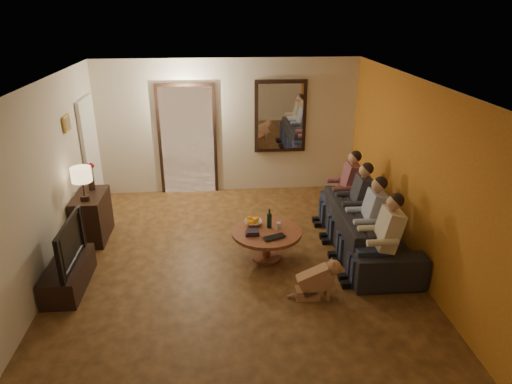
{
  "coord_description": "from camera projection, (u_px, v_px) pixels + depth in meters",
  "views": [
    {
      "loc": [
        -0.21,
        -5.63,
        3.52
      ],
      "look_at": [
        0.3,
        0.3,
        1.05
      ],
      "focal_mm": 32.0,
      "sensor_mm": 36.0,
      "label": 1
    }
  ],
  "objects": [
    {
      "name": "floor",
      "position": [
        237.0,
        268.0,
        6.55
      ],
      "size": [
        5.0,
        6.0,
        0.01
      ],
      "primitive_type": "cube",
      "color": "#3D2610",
      "rests_on": "ground"
    },
    {
      "name": "ceiling",
      "position": [
        234.0,
        85.0,
        5.55
      ],
      "size": [
        5.0,
        6.0,
        0.01
      ],
      "primitive_type": "cube",
      "color": "white",
      "rests_on": "back_wall"
    },
    {
      "name": "back_wall",
      "position": [
        229.0,
        127.0,
        8.81
      ],
      "size": [
        5.0,
        0.02,
        2.6
      ],
      "primitive_type": "cube",
      "color": "beige",
      "rests_on": "floor"
    },
    {
      "name": "front_wall",
      "position": [
        254.0,
        336.0,
        3.29
      ],
      "size": [
        5.0,
        0.02,
        2.6
      ],
      "primitive_type": "cube",
      "color": "beige",
      "rests_on": "floor"
    },
    {
      "name": "left_wall",
      "position": [
        41.0,
        190.0,
        5.85
      ],
      "size": [
        0.02,
        6.0,
        2.6
      ],
      "primitive_type": "cube",
      "color": "beige",
      "rests_on": "floor"
    },
    {
      "name": "right_wall",
      "position": [
        418.0,
        178.0,
        6.25
      ],
      "size": [
        0.02,
        6.0,
        2.6
      ],
      "primitive_type": "cube",
      "color": "beige",
      "rests_on": "floor"
    },
    {
      "name": "orange_accent",
      "position": [
        417.0,
        178.0,
        6.25
      ],
      "size": [
        0.01,
        6.0,
        2.6
      ],
      "primitive_type": "cube",
      "color": "#C46121",
      "rests_on": "right_wall"
    },
    {
      "name": "kitchen_doorway",
      "position": [
        188.0,
        141.0,
        8.82
      ],
      "size": [
        1.0,
        0.06,
        2.1
      ],
      "primitive_type": "cube",
      "color": "#FFE0A5",
      "rests_on": "floor"
    },
    {
      "name": "door_trim",
      "position": [
        188.0,
        141.0,
        8.82
      ],
      "size": [
        1.12,
        0.04,
        2.22
      ],
      "primitive_type": "cube",
      "color": "black",
      "rests_on": "floor"
    },
    {
      "name": "fridge_glimpse",
      "position": [
        201.0,
        148.0,
        8.91
      ],
      "size": [
        0.45,
        0.03,
        1.7
      ],
      "primitive_type": "cube",
      "color": "silver",
      "rests_on": "floor"
    },
    {
      "name": "mirror_frame",
      "position": [
        280.0,
        117.0,
        8.78
      ],
      "size": [
        1.0,
        0.05,
        1.4
      ],
      "primitive_type": "cube",
      "color": "black",
      "rests_on": "back_wall"
    },
    {
      "name": "mirror_glass",
      "position": [
        281.0,
        117.0,
        8.75
      ],
      "size": [
        0.86,
        0.02,
        1.26
      ],
      "primitive_type": "cube",
      "color": "white",
      "rests_on": "back_wall"
    },
    {
      "name": "white_door",
      "position": [
        91.0,
        156.0,
        8.08
      ],
      "size": [
        0.06,
        0.85,
        2.04
      ],
      "primitive_type": "cube",
      "color": "white",
      "rests_on": "floor"
    },
    {
      "name": "framed_art",
      "position": [
        67.0,
        123.0,
        6.84
      ],
      "size": [
        0.03,
        0.28,
        0.24
      ],
      "primitive_type": "cube",
      "color": "#B28C33",
      "rests_on": "left_wall"
    },
    {
      "name": "art_canvas",
      "position": [
        68.0,
        123.0,
        6.84
      ],
      "size": [
        0.01,
        0.22,
        0.18
      ],
      "primitive_type": "cube",
      "color": "brown",
      "rests_on": "left_wall"
    },
    {
      "name": "dresser",
      "position": [
        92.0,
        217.0,
        7.25
      ],
      "size": [
        0.45,
        0.85,
        0.75
      ],
      "primitive_type": "cube",
      "color": "black",
      "rests_on": "floor"
    },
    {
      "name": "table_lamp",
      "position": [
        83.0,
        184.0,
        6.8
      ],
      "size": [
        0.3,
        0.3,
        0.54
      ],
      "primitive_type": null,
      "color": "beige",
      "rests_on": "dresser"
    },
    {
      "name": "flower_vase",
      "position": [
        90.0,
        177.0,
        7.23
      ],
      "size": [
        0.14,
        0.14,
        0.44
      ],
      "primitive_type": null,
      "color": "#AF1223",
      "rests_on": "dresser"
    },
    {
      "name": "tv_stand",
      "position": [
        69.0,
        275.0,
        6.05
      ],
      "size": [
        0.45,
        1.08,
        0.36
      ],
      "primitive_type": "cube",
      "color": "black",
      "rests_on": "floor"
    },
    {
      "name": "tv",
      "position": [
        63.0,
        243.0,
        5.86
      ],
      "size": [
        1.05,
        0.14,
        0.61
      ],
      "primitive_type": "imported",
      "rotation": [
        0.0,
        0.0,
        1.57
      ],
      "color": "black",
      "rests_on": "tv_stand"
    },
    {
      "name": "sofa",
      "position": [
        367.0,
        228.0,
        6.93
      ],
      "size": [
        2.44,
        0.98,
        0.71
      ],
      "primitive_type": "imported",
      "rotation": [
        0.0,
        0.0,
        1.56
      ],
      "color": "black",
      "rests_on": "floor"
    },
    {
      "name": "person_a",
      "position": [
        382.0,
        243.0,
        6.0
      ],
      "size": [
        0.6,
        0.4,
        1.2
      ],
      "primitive_type": null,
      "color": "tan",
      "rests_on": "sofa"
    },
    {
      "name": "person_b",
      "position": [
        368.0,
        223.0,
        6.55
      ],
      "size": [
        0.6,
        0.4,
        1.2
      ],
      "primitive_type": null,
      "color": "tan",
      "rests_on": "sofa"
    },
    {
      "name": "person_c",
      "position": [
        356.0,
        206.0,
        7.1
      ],
      "size": [
        0.6,
        0.4,
        1.2
      ],
      "primitive_type": null,
      "color": "tan",
      "rests_on": "sofa"
    },
    {
      "name": "person_d",
      "position": [
        346.0,
        191.0,
        7.66
      ],
      "size": [
        0.6,
        0.4,
        1.2
      ],
      "primitive_type": null,
      "color": "tan",
      "rests_on": "sofa"
    },
    {
      "name": "dog",
      "position": [
        316.0,
        279.0,
        5.79
      ],
      "size": [
        0.56,
        0.25,
        0.56
      ],
      "primitive_type": null,
      "rotation": [
        0.0,
        0.0,
        -0.02
      ],
      "color": "#9A6447",
      "rests_on": "floor"
    },
    {
      "name": "coffee_table",
      "position": [
        266.0,
        244.0,
        6.73
      ],
      "size": [
        1.06,
        1.06,
        0.45
      ],
      "primitive_type": "cylinder",
      "rotation": [
        0.0,
        0.0,
        0.04
      ],
      "color": "brown",
      "rests_on": "floor"
    },
    {
      "name": "bowl",
      "position": [
        253.0,
        223.0,
        6.82
      ],
      "size": [
        0.26,
        0.26,
        0.06
      ],
      "primitive_type": "imported",
      "color": "white",
      "rests_on": "coffee_table"
    },
    {
      "name": "oranges",
      "position": [
        253.0,
        218.0,
        6.8
      ],
      "size": [
        0.2,
        0.2,
        0.08
      ],
      "primitive_type": null,
      "color": "orange",
      "rests_on": "bowl"
    },
    {
      "name": "wine_bottle",
      "position": [
        269.0,
        218.0,
        6.68
      ],
      "size": [
        0.07,
        0.07,
        0.31
      ],
      "primitive_type": null,
      "color": "black",
      "rests_on": "coffee_table"
    },
    {
      "name": "wine_glass",
      "position": [
        278.0,
        226.0,
        6.69
      ],
      "size": [
        0.06,
        0.06,
        0.1
      ],
      "primitive_type": "cylinder",
      "color": "silver",
      "rests_on": "coffee_table"
    },
    {
      "name": "book_stack",
      "position": [
        252.0,
        232.0,
        6.53
      ],
      "size": [
        0.2,
        0.15,
        0.07
      ],
      "primitive_type": null,
      "color": "black",
      "rests_on": "coffee_table"
    },
    {
      "name": "laptop",
      "position": [
        276.0,
        239.0,
        6.39
      ],
      "size": [
        0.38,
        0.32,
        0.03
      ],
      "primitive_type": "imported",
      "rotation": [
        0.0,
        0.0,
        0.38
      ],
      "color": "black",
      "rests_on": "coffee_table"
    }
  ]
}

